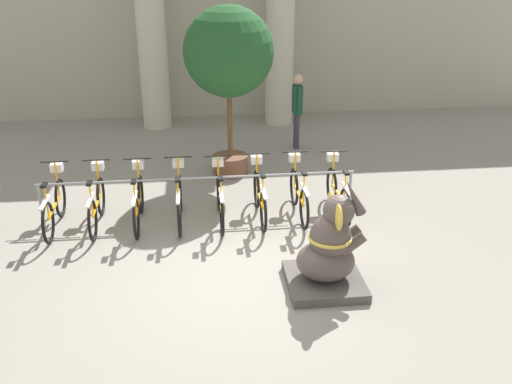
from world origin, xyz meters
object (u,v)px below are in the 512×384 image
at_px(bicycle_0, 54,205).
at_px(bicycle_2, 138,202).
at_px(potted_tree, 229,56).
at_px(bicycle_3, 179,200).
at_px(bicycle_5, 260,196).
at_px(bicycle_6, 299,193).
at_px(person_pedestrian, 297,104).
at_px(bicycle_4, 220,199).
at_px(bicycle_7, 338,193).
at_px(bicycle_1, 97,203).
at_px(elephant_statue, 329,251).

bearing_deg(bicycle_0, bicycle_2, -0.53).
bearing_deg(potted_tree, bicycle_2, -128.25).
xyz_separation_m(bicycle_3, bicycle_5, (1.39, 0.02, 0.00)).
relative_size(bicycle_6, potted_tree, 0.49).
height_order(bicycle_5, bicycle_6, same).
xyz_separation_m(bicycle_3, person_pedestrian, (2.70, 3.65, 0.64)).
height_order(person_pedestrian, potted_tree, potted_tree).
relative_size(bicycle_0, bicycle_6, 1.00).
xyz_separation_m(bicycle_0, bicycle_4, (2.78, -0.04, 0.00)).
distance_m(bicycle_7, person_pedestrian, 3.71).
bearing_deg(bicycle_2, person_pedestrian, 47.12).
distance_m(bicycle_0, bicycle_5, 3.48).
xyz_separation_m(bicycle_0, potted_tree, (3.12, 2.19, 2.02)).
distance_m(bicycle_1, bicycle_5, 2.78).
height_order(bicycle_1, potted_tree, potted_tree).
height_order(bicycle_2, bicycle_3, same).
bearing_deg(bicycle_2, bicycle_7, -0.04).
bearing_deg(bicycle_7, bicycle_5, 179.07).
bearing_deg(bicycle_3, bicycle_5, 0.74).
bearing_deg(bicycle_0, bicycle_7, -0.18).
relative_size(bicycle_6, person_pedestrian, 0.96).
height_order(bicycle_3, bicycle_4, same).
distance_m(person_pedestrian, potted_tree, 2.61).
distance_m(bicycle_1, bicycle_7, 4.17).
bearing_deg(bicycle_2, potted_tree, 51.75).
height_order(bicycle_6, potted_tree, potted_tree).
distance_m(bicycle_1, potted_tree, 3.84).
relative_size(elephant_statue, person_pedestrian, 0.93).
bearing_deg(bicycle_5, person_pedestrian, 70.24).
height_order(bicycle_0, bicycle_7, same).
bearing_deg(bicycle_3, bicycle_2, -179.83).
relative_size(bicycle_1, person_pedestrian, 0.96).
xyz_separation_m(bicycle_0, bicycle_1, (0.70, 0.00, 0.00)).
height_order(bicycle_4, potted_tree, potted_tree).
relative_size(bicycle_7, elephant_statue, 1.03).
height_order(bicycle_4, bicycle_7, same).
xyz_separation_m(bicycle_0, bicycle_7, (4.87, -0.02, 0.00)).
height_order(bicycle_0, bicycle_1, same).
bearing_deg(potted_tree, bicycle_3, -115.30).
bearing_deg(bicycle_3, bicycle_4, -2.36).
xyz_separation_m(bicycle_1, potted_tree, (2.43, 2.18, 2.02)).
relative_size(bicycle_5, bicycle_6, 1.00).
xyz_separation_m(elephant_statue, person_pedestrian, (0.62, 5.93, 0.50)).
distance_m(bicycle_4, elephant_statue, 2.64).
relative_size(bicycle_7, potted_tree, 0.49).
bearing_deg(bicycle_6, bicycle_7, -3.70).
height_order(bicycle_6, bicycle_7, same).
bearing_deg(bicycle_6, bicycle_0, -179.59).
bearing_deg(person_pedestrian, bicycle_7, -88.65).
distance_m(bicycle_3, potted_tree, 3.16).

